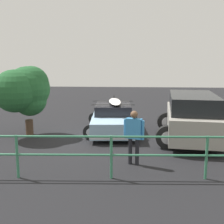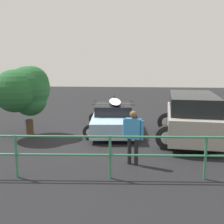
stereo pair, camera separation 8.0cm
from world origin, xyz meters
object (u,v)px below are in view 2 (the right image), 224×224
Objects in this scene: suv_car at (192,117)px; person_bystander at (133,133)px; bush_near_left at (25,90)px; sedan_car at (113,118)px.

person_bystander is (2.22, 2.81, 0.04)m from suv_car.
suv_car is 2.84× the size of person_bystander.
person_bystander is 0.57× the size of bush_near_left.
sedan_car is 1.55× the size of bush_near_left.
suv_car reaches higher than sedan_car.
sedan_car is at bearing -162.77° from bush_near_left.
suv_car is at bearing -128.39° from person_bystander.
suv_car reaches higher than person_bystander.
sedan_car is at bearing -77.57° from person_bystander.
bush_near_left is (3.45, 1.07, 1.29)m from sedan_car.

